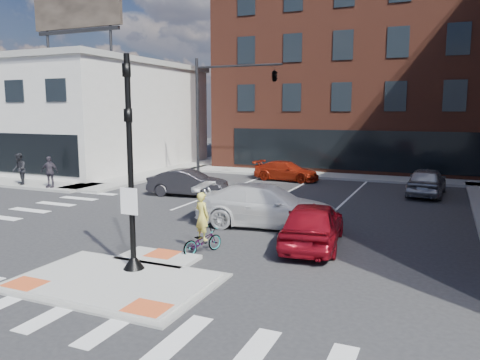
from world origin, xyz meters
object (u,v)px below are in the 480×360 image
at_px(white_pickup, 267,206).
at_px(cyclist, 202,233).
at_px(bg_car_dark, 188,183).
at_px(bg_car_red, 286,171).
at_px(pedestrian_b, 49,172).
at_px(bg_car_silver, 427,181).
at_px(red_sedan, 313,224).
at_px(pedestrian_a, 19,169).

distance_m(white_pickup, cyclist, 4.26).
distance_m(bg_car_dark, bg_car_red, 8.06).
height_order(bg_car_red, pedestrian_b, pedestrian_b).
bearing_deg(bg_car_red, cyclist, -166.02).
height_order(white_pickup, bg_car_silver, white_pickup).
relative_size(red_sedan, bg_car_dark, 1.07).
distance_m(white_pickup, bg_car_silver, 11.32).
relative_size(cyclist, pedestrian_a, 1.06).
distance_m(bg_car_dark, pedestrian_b, 8.43).
xyz_separation_m(red_sedan, bg_car_red, (-5.46, 14.01, -0.16)).
bearing_deg(red_sedan, white_pickup, -47.42).
bearing_deg(bg_car_red, pedestrian_b, 133.71).
bearing_deg(cyclist, white_pickup, -76.48).
bearing_deg(bg_car_red, bg_car_silver, -98.28).
height_order(red_sedan, cyclist, cyclist).
relative_size(red_sedan, bg_car_silver, 1.02).
bearing_deg(cyclist, bg_car_red, -58.98).
bearing_deg(bg_car_dark, cyclist, -154.69).
bearing_deg(white_pickup, red_sedan, -138.84).
height_order(red_sedan, pedestrian_b, pedestrian_b).
relative_size(bg_car_red, pedestrian_b, 2.39).
relative_size(bg_car_dark, bg_car_silver, 0.95).
relative_size(cyclist, pedestrian_b, 1.11).
xyz_separation_m(bg_car_silver, pedestrian_b, (-20.09, -6.85, 0.29)).
distance_m(bg_car_silver, pedestrian_b, 21.23).
bearing_deg(bg_car_red, red_sedan, -153.12).
xyz_separation_m(red_sedan, pedestrian_b, (-16.90, 5.02, 0.27)).
relative_size(bg_car_red, pedestrian_a, 2.28).
bearing_deg(pedestrian_a, bg_car_red, 69.24).
height_order(red_sedan, bg_car_silver, red_sedan).
distance_m(cyclist, pedestrian_a, 17.76).
bearing_deg(pedestrian_b, white_pickup, -26.84).
distance_m(bg_car_dark, pedestrian_a, 10.79).
height_order(white_pickup, bg_car_dark, white_pickup).
xyz_separation_m(bg_car_dark, bg_car_red, (3.16, 7.41, -0.08)).
relative_size(bg_car_silver, cyclist, 2.25).
bearing_deg(bg_car_silver, white_pickup, 64.00).
bearing_deg(bg_car_red, pedestrian_a, 128.57).
relative_size(bg_car_silver, bg_car_red, 1.04).
relative_size(bg_car_dark, bg_car_red, 0.99).
distance_m(bg_car_silver, cyclist, 15.38).
bearing_deg(pedestrian_a, bg_car_dark, 44.62).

